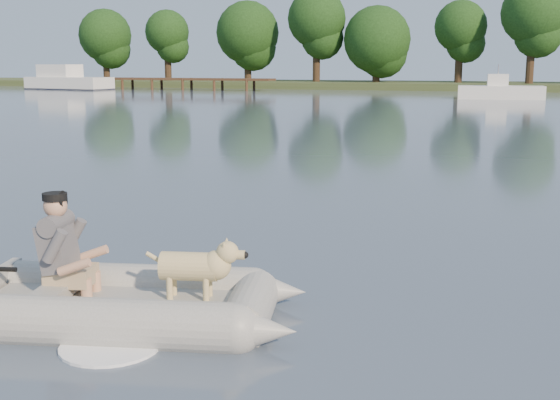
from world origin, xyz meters
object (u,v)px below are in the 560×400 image
(cabin_cruiser, at_px, (69,77))
(dog, at_px, (189,271))
(dock, at_px, (177,84))
(dinghy, at_px, (125,264))
(man, at_px, (60,243))
(motorboat, at_px, (501,82))

(cabin_cruiser, bearing_deg, dog, -45.64)
(dock, bearing_deg, dinghy, -63.71)
(dog, bearing_deg, cabin_cruiser, 113.64)
(dock, relative_size, dinghy, 4.23)
(dinghy, height_order, man, man)
(dock, height_order, cabin_cruiser, cabin_cruiser)
(man, bearing_deg, dog, 0.00)
(dog, xyz_separation_m, cabin_cruiser, (-35.51, 48.93, 0.66))
(motorboat, bearing_deg, dinghy, -97.40)
(cabin_cruiser, relative_size, motorboat, 1.51)
(cabin_cruiser, bearing_deg, dinghy, -46.16)
(dock, height_order, motorboat, motorboat)
(dock, xyz_separation_m, dog, (26.10, -51.55, -0.06))
(man, distance_m, dog, 1.21)
(dock, distance_m, dog, 57.78)
(dog, bearing_deg, man, 180.00)
(dinghy, relative_size, cabin_cruiser, 0.50)
(man, xyz_separation_m, dog, (1.16, 0.25, -0.23))
(dog, xyz_separation_m, motorboat, (1.65, 43.19, 0.63))
(dinghy, xyz_separation_m, dog, (0.55, 0.17, -0.06))
(man, relative_size, motorboat, 0.17)
(dinghy, xyz_separation_m, cabin_cruiser, (-34.96, 49.09, 0.60))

